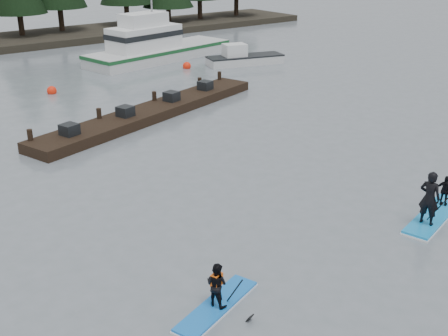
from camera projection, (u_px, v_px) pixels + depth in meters
ground at (352, 267)px, 16.00m from camera, size 160.00×160.00×0.00m
fishing_boat_medium at (156, 53)px, 42.90m from camera, size 12.48×5.54×7.51m
skiff at (245, 60)px, 41.50m from camera, size 5.89×3.15×0.66m
floating_dock at (153, 112)px, 29.42m from camera, size 15.03×6.29×0.50m
buoy_b at (52, 93)px, 33.84m from camera, size 0.58×0.58×0.58m
buoy_c at (187, 68)px, 40.38m from camera, size 0.59×0.59×0.59m
paddleboard_solo at (217, 293)px, 14.06m from camera, size 2.90×1.57×1.79m
paddleboard_duo at (434, 203)px, 18.42m from camera, size 3.68×1.71×2.45m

